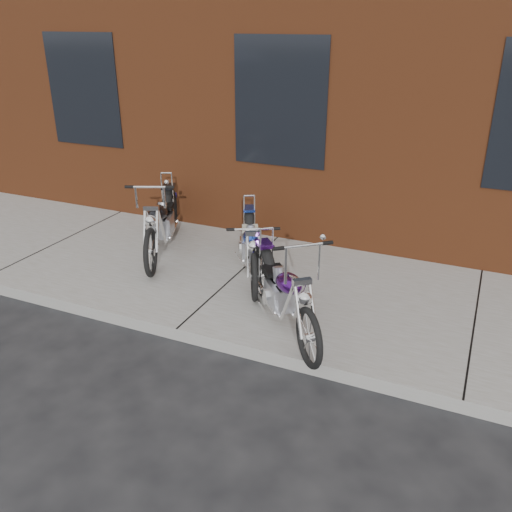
% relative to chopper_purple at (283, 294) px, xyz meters
% --- Properties ---
extents(ground, '(120.00, 120.00, 0.00)m').
position_rel_chopper_purple_xyz_m(ground, '(-1.03, -0.57, -0.54)').
color(ground, black).
rests_on(ground, ground).
extents(sidewalk, '(22.00, 3.00, 0.15)m').
position_rel_chopper_purple_xyz_m(sidewalk, '(-1.03, 0.93, -0.46)').
color(sidewalk, gray).
rests_on(sidewalk, ground).
extents(chopper_purple, '(1.45, 1.70, 1.20)m').
position_rel_chopper_purple_xyz_m(chopper_purple, '(0.00, 0.00, 0.00)').
color(chopper_purple, black).
rests_on(chopper_purple, sidewalk).
extents(chopper_blue, '(1.02, 1.88, 0.89)m').
position_rel_chopper_purple_xyz_m(chopper_blue, '(-0.88, 1.10, -0.01)').
color(chopper_blue, black).
rests_on(chopper_blue, sidewalk).
extents(chopper_third, '(1.00, 2.14, 1.16)m').
position_rel_chopper_purple_xyz_m(chopper_third, '(-2.39, 1.27, 0.03)').
color(chopper_third, black).
rests_on(chopper_third, sidewalk).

